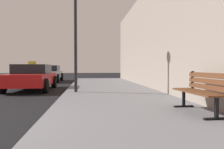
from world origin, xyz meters
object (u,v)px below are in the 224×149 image
(bench, at_px, (202,89))
(car_silver, at_px, (48,73))
(car_red, at_px, (32,77))
(street_lamp, at_px, (75,22))

(bench, distance_m, car_silver, 14.44)
(bench, height_order, car_red, car_red)
(bench, distance_m, car_red, 8.52)
(street_lamp, relative_size, car_silver, 0.96)
(bench, height_order, car_silver, car_silver)
(street_lamp, bearing_deg, car_silver, 106.17)
(bench, xyz_separation_m, car_silver, (-5.54, 13.33, -0.01))
(street_lamp, height_order, car_red, street_lamp)
(bench, xyz_separation_m, street_lamp, (-2.94, 4.37, 2.24))
(street_lamp, relative_size, car_red, 0.99)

